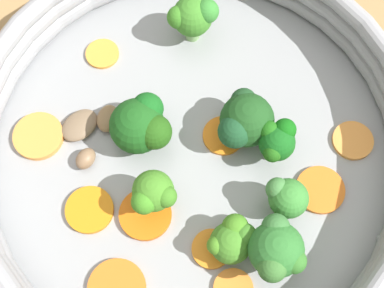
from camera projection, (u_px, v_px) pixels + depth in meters
ground_plane at (192, 155)px, 0.48m from camera, size 4.00×4.00×0.00m
skillet at (192, 152)px, 0.47m from camera, size 0.36×0.36×0.01m
skillet_rim_wall at (192, 139)px, 0.44m from camera, size 0.38×0.38×0.05m
skillet_rivet_right at (382, 239)px, 0.43m from camera, size 0.01×0.01×0.01m
carrot_slice_0 at (320, 190)px, 0.45m from camera, size 0.05×0.05×0.00m
carrot_slice_1 at (212, 249)px, 0.43m from camera, size 0.04×0.04×0.00m
carrot_slice_3 at (102, 54)px, 0.50m from camera, size 0.04×0.04×0.00m
carrot_slice_4 at (223, 136)px, 0.47m from camera, size 0.05×0.05×0.00m
carrot_slice_5 at (353, 141)px, 0.47m from camera, size 0.05×0.05×0.00m
carrot_slice_6 at (90, 210)px, 0.44m from camera, size 0.05×0.05×0.00m
carrot_slice_7 at (117, 288)px, 0.42m from camera, size 0.07×0.07×0.00m
carrot_slice_8 at (146, 215)px, 0.44m from camera, size 0.05×0.05×0.01m
carrot_slice_9 at (38, 136)px, 0.47m from camera, size 0.06×0.06×0.01m
broccoli_floret_0 at (287, 194)px, 0.42m from camera, size 0.03×0.04×0.04m
broccoli_floret_1 at (277, 141)px, 0.44m from camera, size 0.04×0.03×0.05m
broccoli_floret_2 at (142, 125)px, 0.45m from camera, size 0.05×0.05×0.05m
broccoli_floret_3 at (277, 250)px, 0.40m from camera, size 0.05×0.05×0.06m
broccoli_floret_4 at (245, 121)px, 0.45m from camera, size 0.05×0.05×0.05m
broccoli_floret_5 at (232, 240)px, 0.41m from camera, size 0.04×0.03×0.04m
broccoli_floret_6 at (153, 193)px, 0.42m from camera, size 0.04×0.04×0.05m
broccoli_floret_7 at (193, 17)px, 0.48m from camera, size 0.04×0.04×0.05m
mushroom_piece_0 at (80, 125)px, 0.47m from camera, size 0.04×0.03×0.01m
mushroom_piece_1 at (108, 118)px, 0.47m from camera, size 0.03×0.03×0.01m
mushroom_piece_2 at (86, 159)px, 0.46m from camera, size 0.02×0.02×0.01m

